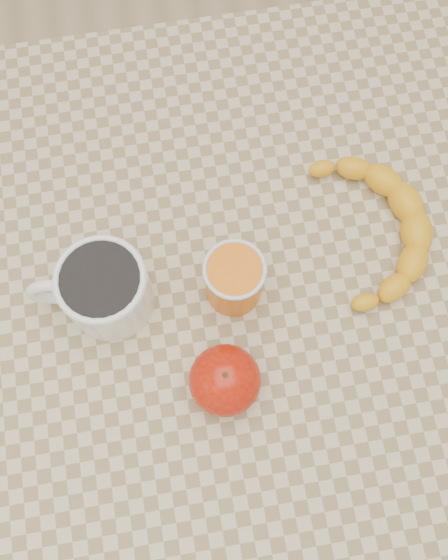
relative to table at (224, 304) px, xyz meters
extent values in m
plane|color=tan|center=(0.00, 0.00, -0.66)|extent=(3.00, 3.00, 0.00)
cube|color=#C0B088|center=(0.00, 0.00, 0.07)|extent=(0.80, 0.80, 0.04)
cube|color=#946F4B|center=(0.00, 0.00, 0.02)|extent=(0.74, 0.74, 0.06)
cylinder|color=#946F4B|center=(-0.35, 0.35, -0.31)|extent=(0.05, 0.05, 0.71)
cylinder|color=#946F4B|center=(0.35, 0.35, -0.31)|extent=(0.05, 0.05, 0.71)
cylinder|color=white|center=(-0.14, 0.00, 0.13)|extent=(0.12, 0.12, 0.08)
cylinder|color=black|center=(-0.14, 0.00, 0.17)|extent=(0.09, 0.09, 0.01)
torus|color=white|center=(-0.14, 0.00, 0.17)|extent=(0.10, 0.10, 0.01)
torus|color=white|center=(-0.20, 0.01, 0.13)|extent=(0.07, 0.02, 0.07)
cylinder|color=#DF6207|center=(0.01, -0.01, 0.13)|extent=(0.07, 0.07, 0.08)
torus|color=silver|center=(0.01, -0.01, 0.17)|extent=(0.07, 0.07, 0.01)
ellipsoid|color=#910D04|center=(-0.02, -0.12, 0.12)|extent=(0.08, 0.08, 0.07)
cylinder|color=#382311|center=(-0.02, -0.12, 0.15)|extent=(0.01, 0.01, 0.01)
camera|label=1|loc=(-0.04, -0.22, 0.82)|focal=40.00mm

